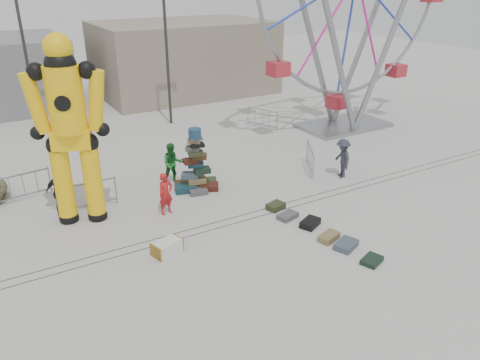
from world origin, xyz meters
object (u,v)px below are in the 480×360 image
lamp_post_right (168,45)px  barricade_dummy_c (89,195)px  steamer_trunk (167,247)px  pedestrian_black (60,192)px  pedestrian_red (166,194)px  pedestrian_green (172,164)px  barricade_wheel_front (310,159)px  barricade_dummy_b (24,186)px  barricade_wheel_back (262,118)px  crash_test_dummy (70,125)px  pedestrian_grey (342,158)px  lamp_post_left (27,50)px  suitcase_tower (196,172)px

lamp_post_right → barricade_dummy_c: (-6.92, -8.70, -3.93)m
steamer_trunk → pedestrian_black: 4.94m
barricade_dummy_c → pedestrian_red: (2.33, -1.77, 0.24)m
pedestrian_green → barricade_wheel_front: bearing=-4.0°
barricade_dummy_b → barricade_wheel_back: same height
barricade_dummy_c → pedestrian_green: bearing=9.8°
pedestrian_black → steamer_trunk: bearing=155.2°
barricade_dummy_b → pedestrian_red: (4.33, -3.87, 0.24)m
barricade_dummy_c → pedestrian_black: 1.04m
barricade_wheel_back → barricade_dummy_c: bearing=-87.7°
crash_test_dummy → pedestrian_grey: size_ratio=3.93×
lamp_post_left → pedestrian_black: 11.31m
lamp_post_left → crash_test_dummy: bearing=-91.8°
steamer_trunk → barricade_wheel_back: 13.62m
lamp_post_left → pedestrian_black: bearing=-94.8°
lamp_post_right → barricade_dummy_c: size_ratio=4.00×
barricade_dummy_c → barricade_wheel_front: bearing=-6.6°
barricade_wheel_front → pedestrian_grey: size_ratio=1.18×
crash_test_dummy → barricade_wheel_front: bearing=17.7°
barricade_dummy_b → barricade_wheel_front: (11.42, -3.21, 0.00)m
barricade_wheel_back → pedestrian_red: bearing=-74.2°
lamp_post_right → pedestrian_red: size_ratio=5.06×
barricade_wheel_back → barricade_dummy_b: bearing=-99.6°
suitcase_tower → pedestrian_grey: 6.30m
barricade_dummy_c → barricade_wheel_back: bearing=25.8°
lamp_post_right → steamer_trunk: 14.78m
barricade_wheel_front → pedestrian_grey: pedestrian_grey is taller
lamp_post_left → barricade_wheel_back: size_ratio=4.00×
crash_test_dummy → lamp_post_right: bearing=72.0°
lamp_post_left → pedestrian_grey: 17.00m
steamer_trunk → pedestrian_grey: 9.07m
steamer_trunk → pedestrian_black: size_ratio=0.51×
pedestrian_red → pedestrian_grey: 7.86m
pedestrian_red → barricade_dummy_b: bearing=125.3°
barricade_wheel_front → barricade_dummy_b: bearing=104.6°
lamp_post_left → pedestrian_green: lamp_post_left is taller
barricade_wheel_back → pedestrian_grey: size_ratio=1.18×
suitcase_tower → barricade_dummy_b: 6.67m
pedestrian_black → pedestrian_grey: pedestrian_black is taller
barricade_dummy_c → pedestrian_black: bearing=179.6°
lamp_post_left → barricade_dummy_c: (0.08, -10.70, -3.93)m
lamp_post_right → steamer_trunk: bearing=-113.3°
suitcase_tower → barricade_dummy_c: size_ratio=1.29×
pedestrian_red → pedestrian_grey: size_ratio=0.93×
lamp_post_right → pedestrian_red: lamp_post_right is taller
barricade_wheel_back → pedestrian_black: 13.09m
suitcase_tower → pedestrian_red: 2.35m
lamp_post_left → suitcase_tower: (4.29, -11.05, -3.76)m
lamp_post_right → barricade_wheel_front: lamp_post_right is taller
barricade_wheel_front → pedestrian_black: 10.47m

